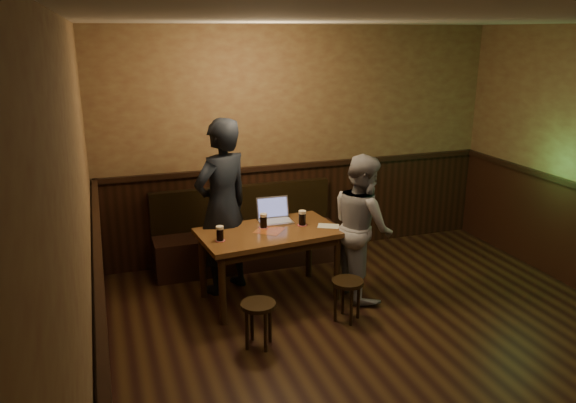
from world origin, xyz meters
The scene contains 12 objects.
room centered at (0.00, 0.22, 1.20)m, with size 5.04×6.04×2.84m.
bench centered at (-0.79, 2.75, 0.31)m, with size 2.20×0.50×0.95m.
pub_table centered at (-0.79, 1.79, 0.66)m, with size 1.50×0.96×0.76m.
stool_left centered at (-1.17, 0.91, 0.34)m, with size 0.38×0.38×0.42m.
stool_right centered at (-0.22, 1.09, 0.33)m, with size 0.33×0.33×0.42m.
pint_left centered at (-1.33, 1.67, 0.84)m, with size 0.10×0.10×0.15m.
pint_mid centered at (-0.82, 1.89, 0.84)m, with size 0.10×0.10×0.16m.
pint_right centered at (-0.41, 1.84, 0.84)m, with size 0.10×0.10×0.16m.
laptop centered at (-0.65, 2.07, 0.82)m, with size 0.36×0.29×0.25m.
menu centered at (-0.16, 1.72, 0.76)m, with size 0.22×0.15×0.00m, color silver.
person_suit centered at (-1.19, 2.16, 0.94)m, with size 0.69×0.45×1.89m, color black.
person_grey centered at (0.16, 1.57, 0.77)m, with size 0.75×0.58×1.54m, color gray.
Camera 1 is at (-2.37, -3.40, 2.72)m, focal length 35.00 mm.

